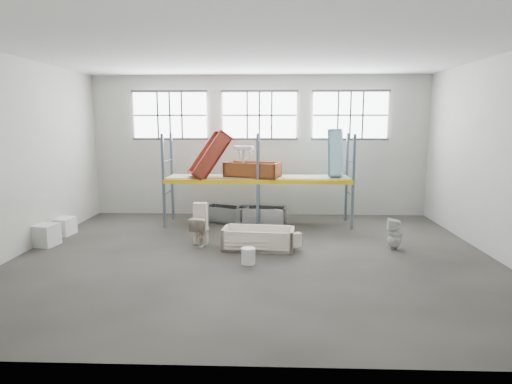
{
  "coord_description": "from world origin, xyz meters",
  "views": [
    {
      "loc": [
        0.43,
        -10.48,
        3.36
      ],
      "look_at": [
        0.0,
        1.5,
        1.4
      ],
      "focal_mm": 30.07,
      "sensor_mm": 36.0,
      "label": 1
    }
  ],
  "objects_px": {
    "toilet_white": "(395,234)",
    "rust_tub_flat": "(252,170)",
    "steel_tub_left": "(227,214)",
    "steel_tub_right": "(262,216)",
    "toilet_beige": "(201,230)",
    "blue_tub_upright": "(336,152)",
    "bathtub_beige": "(258,238)",
    "carton_near": "(44,235)",
    "cistern_tall": "(201,223)",
    "bucket": "(248,256)"
  },
  "relations": [
    {
      "from": "cistern_tall",
      "to": "steel_tub_right",
      "type": "relative_size",
      "value": 0.72
    },
    {
      "from": "steel_tub_left",
      "to": "blue_tub_upright",
      "type": "bearing_deg",
      "value": -2.87
    },
    {
      "from": "toilet_beige",
      "to": "toilet_white",
      "type": "xyz_separation_m",
      "value": [
        5.25,
        -0.25,
        0.02
      ]
    },
    {
      "from": "cistern_tall",
      "to": "steel_tub_right",
      "type": "bearing_deg",
      "value": 59.4
    },
    {
      "from": "steel_tub_left",
      "to": "carton_near",
      "type": "bearing_deg",
      "value": -148.35
    },
    {
      "from": "toilet_white",
      "to": "bathtub_beige",
      "type": "bearing_deg",
      "value": -80.0
    },
    {
      "from": "cistern_tall",
      "to": "blue_tub_upright",
      "type": "xyz_separation_m",
      "value": [
        4.03,
        2.42,
        1.82
      ]
    },
    {
      "from": "toilet_beige",
      "to": "rust_tub_flat",
      "type": "distance_m",
      "value": 3.12
    },
    {
      "from": "rust_tub_flat",
      "to": "blue_tub_upright",
      "type": "height_order",
      "value": "blue_tub_upright"
    },
    {
      "from": "steel_tub_right",
      "to": "toilet_beige",
      "type": "bearing_deg",
      "value": -124.34
    },
    {
      "from": "toilet_beige",
      "to": "blue_tub_upright",
      "type": "relative_size",
      "value": 0.53
    },
    {
      "from": "cistern_tall",
      "to": "bucket",
      "type": "bearing_deg",
      "value": -45.37
    },
    {
      "from": "toilet_white",
      "to": "rust_tub_flat",
      "type": "bearing_deg",
      "value": -115.92
    },
    {
      "from": "steel_tub_left",
      "to": "steel_tub_right",
      "type": "height_order",
      "value": "steel_tub_right"
    },
    {
      "from": "toilet_beige",
      "to": "blue_tub_upright",
      "type": "xyz_separation_m",
      "value": [
        4.03,
        2.5,
        2.0
      ]
    },
    {
      "from": "steel_tub_right",
      "to": "bucket",
      "type": "xyz_separation_m",
      "value": [
        -0.23,
        -4.02,
        -0.1
      ]
    },
    {
      "from": "steel_tub_left",
      "to": "rust_tub_flat",
      "type": "distance_m",
      "value": 1.8
    },
    {
      "from": "cistern_tall",
      "to": "blue_tub_upright",
      "type": "bearing_deg",
      "value": 35.74
    },
    {
      "from": "cistern_tall",
      "to": "rust_tub_flat",
      "type": "distance_m",
      "value": 2.98
    },
    {
      "from": "steel_tub_left",
      "to": "carton_near",
      "type": "height_order",
      "value": "carton_near"
    },
    {
      "from": "bathtub_beige",
      "to": "steel_tub_left",
      "type": "distance_m",
      "value": 3.24
    },
    {
      "from": "steel_tub_right",
      "to": "bucket",
      "type": "distance_m",
      "value": 4.03
    },
    {
      "from": "steel_tub_left",
      "to": "steel_tub_right",
      "type": "relative_size",
      "value": 0.92
    },
    {
      "from": "cistern_tall",
      "to": "blue_tub_upright",
      "type": "relative_size",
      "value": 0.77
    },
    {
      "from": "bathtub_beige",
      "to": "steel_tub_left",
      "type": "height_order",
      "value": "bathtub_beige"
    },
    {
      "from": "bathtub_beige",
      "to": "steel_tub_right",
      "type": "height_order",
      "value": "steel_tub_right"
    },
    {
      "from": "steel_tub_left",
      "to": "steel_tub_right",
      "type": "bearing_deg",
      "value": -13.0
    },
    {
      "from": "cistern_tall",
      "to": "toilet_white",
      "type": "xyz_separation_m",
      "value": [
        5.25,
        -0.33,
        -0.16
      ]
    },
    {
      "from": "rust_tub_flat",
      "to": "carton_near",
      "type": "bearing_deg",
      "value": -154.52
    },
    {
      "from": "bathtub_beige",
      "to": "steel_tub_left",
      "type": "bearing_deg",
      "value": 116.32
    },
    {
      "from": "rust_tub_flat",
      "to": "bucket",
      "type": "distance_m",
      "value": 4.36
    },
    {
      "from": "bathtub_beige",
      "to": "toilet_beige",
      "type": "xyz_separation_m",
      "value": [
        -1.61,
        0.34,
        0.12
      ]
    },
    {
      "from": "cistern_tall",
      "to": "toilet_white",
      "type": "height_order",
      "value": "cistern_tall"
    },
    {
      "from": "toilet_beige",
      "to": "toilet_white",
      "type": "relative_size",
      "value": 0.96
    },
    {
      "from": "toilet_white",
      "to": "steel_tub_left",
      "type": "bearing_deg",
      "value": -112.94
    },
    {
      "from": "bathtub_beige",
      "to": "blue_tub_upright",
      "type": "distance_m",
      "value": 4.29
    },
    {
      "from": "steel_tub_left",
      "to": "carton_near",
      "type": "xyz_separation_m",
      "value": [
        -4.76,
        -2.93,
        0.02
      ]
    },
    {
      "from": "toilet_white",
      "to": "carton_near",
      "type": "distance_m",
      "value": 9.55
    },
    {
      "from": "cistern_tall",
      "to": "blue_tub_upright",
      "type": "distance_m",
      "value": 5.04
    },
    {
      "from": "bathtub_beige",
      "to": "blue_tub_upright",
      "type": "height_order",
      "value": "blue_tub_upright"
    },
    {
      "from": "cistern_tall",
      "to": "rust_tub_flat",
      "type": "bearing_deg",
      "value": 65.12
    },
    {
      "from": "steel_tub_left",
      "to": "toilet_beige",
      "type": "bearing_deg",
      "value": -99.6
    },
    {
      "from": "bathtub_beige",
      "to": "rust_tub_flat",
      "type": "bearing_deg",
      "value": 101.11
    },
    {
      "from": "toilet_white",
      "to": "blue_tub_upright",
      "type": "distance_m",
      "value": 3.6
    },
    {
      "from": "steel_tub_right",
      "to": "rust_tub_flat",
      "type": "xyz_separation_m",
      "value": [
        -0.31,
        0.03,
        1.52
      ]
    },
    {
      "from": "bathtub_beige",
      "to": "rust_tub_flat",
      "type": "xyz_separation_m",
      "value": [
        -0.28,
        2.78,
        1.54
      ]
    },
    {
      "from": "steel_tub_left",
      "to": "rust_tub_flat",
      "type": "bearing_deg",
      "value": -15.68
    },
    {
      "from": "bathtub_beige",
      "to": "cistern_tall",
      "type": "xyz_separation_m",
      "value": [
        -1.62,
        0.42,
        0.3
      ]
    },
    {
      "from": "steel_tub_right",
      "to": "cistern_tall",
      "type": "bearing_deg",
      "value": -125.36
    },
    {
      "from": "toilet_white",
      "to": "cistern_tall",
      "type": "bearing_deg",
      "value": -85.09
    }
  ]
}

